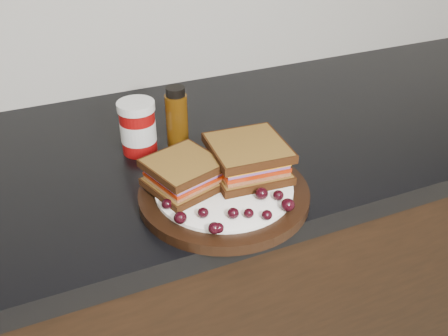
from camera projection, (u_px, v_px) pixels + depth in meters
The scene contains 28 objects.
countertop at pixel (66, 180), 0.91m from camera, with size 3.98×0.60×0.04m, color black.
plate at pixel (224, 194), 0.82m from camera, with size 0.28×0.28×0.02m, color black.
sandwich_left at pixel (183, 174), 0.80m from camera, with size 0.10×0.10×0.05m, color brown, non-canonical shape.
sandwich_right at pixel (248, 158), 0.83m from camera, with size 0.12×0.12×0.06m, color brown, non-canonical shape.
grape_0 at pixel (180, 218), 0.73m from camera, with size 0.02×0.02×0.02m, color black.
grape_1 at pixel (203, 213), 0.74m from camera, with size 0.02×0.02×0.02m, color black.
grape_2 at pixel (214, 228), 0.71m from camera, with size 0.02×0.02×0.02m, color black.
grape_3 at pixel (218, 228), 0.71m from camera, with size 0.02×0.02×0.02m, color black.
grape_4 at pixel (233, 213), 0.74m from camera, with size 0.02×0.02×0.02m, color black.
grape_5 at pixel (249, 213), 0.74m from camera, with size 0.02×0.02×0.01m, color black.
grape_6 at pixel (267, 215), 0.74m from camera, with size 0.02×0.02×0.01m, color black.
grape_7 at pixel (288, 205), 0.75m from camera, with size 0.02×0.02×0.02m, color black.
grape_8 at pixel (278, 195), 0.78m from camera, with size 0.02×0.02×0.02m, color black.
grape_9 at pixel (262, 193), 0.78m from camera, with size 0.02×0.02×0.02m, color black.
grape_10 at pixel (283, 179), 0.82m from camera, with size 0.02×0.02×0.02m, color black.
grape_11 at pixel (264, 176), 0.83m from camera, with size 0.02×0.02×0.01m, color black.
grape_12 at pixel (266, 168), 0.85m from camera, with size 0.02×0.02×0.01m, color black.
grape_13 at pixel (246, 160), 0.87m from camera, with size 0.02×0.02×0.02m, color black.
grape_14 at pixel (186, 171), 0.84m from camera, with size 0.02×0.02×0.02m, color black.
grape_15 at pixel (194, 179), 0.82m from camera, with size 0.02×0.02×0.02m, color black.
grape_16 at pixel (171, 186), 0.80m from camera, with size 0.02×0.02×0.02m, color black.
grape_17 at pixel (179, 195), 0.78m from camera, with size 0.02×0.02×0.02m, color black.
grape_18 at pixel (167, 204), 0.76m from camera, with size 0.02×0.02×0.02m, color black.
grape_19 at pixel (175, 173), 0.83m from camera, with size 0.02×0.02×0.02m, color black.
grape_20 at pixel (198, 187), 0.79m from camera, with size 0.02×0.02×0.02m, color black.
grape_21 at pixel (190, 190), 0.79m from camera, with size 0.02×0.02×0.02m, color black.
condiment_jar at pixel (138, 127), 0.93m from camera, with size 0.07×0.07×0.10m, color maroon.
oil_bottle at pixel (177, 116), 0.95m from camera, with size 0.04×0.04×0.12m, color #432606.
Camera 1 is at (-0.04, 0.89, 1.39)m, focal length 40.00 mm.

